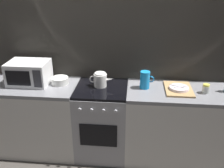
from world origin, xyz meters
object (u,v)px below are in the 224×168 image
object	(u,v)px
spice_jar	(206,89)
kettle	(100,80)
mixing_bowl	(60,81)
dish_pile	(179,89)
pitcher	(145,80)
microwave	(29,73)
stove_unit	(102,121)

from	to	relation	value
spice_jar	kettle	bearing A→B (deg)	176.57
mixing_bowl	dish_pile	world-z (taller)	mixing_bowl
kettle	mixing_bowl	distance (m)	0.49
mixing_bowl	pitcher	bearing A→B (deg)	-1.31
microwave	dish_pile	size ratio (longest dim) A/B	1.15
mixing_bowl	pitcher	world-z (taller)	pitcher
stove_unit	spice_jar	bearing A→B (deg)	-1.50
stove_unit	microwave	xyz separation A→B (m)	(-0.86, 0.04, 0.59)
kettle	spice_jar	size ratio (longest dim) A/B	2.71
spice_jar	mixing_bowl	bearing A→B (deg)	176.79
microwave	spice_jar	distance (m)	2.02
stove_unit	dish_pile	world-z (taller)	dish_pile
pitcher	dish_pile	size ratio (longest dim) A/B	0.50
kettle	pitcher	size ratio (longest dim) A/B	1.42
kettle	stove_unit	bearing A→B (deg)	-69.28
microwave	kettle	world-z (taller)	microwave
pitcher	dish_pile	bearing A→B (deg)	-3.38
microwave	kettle	size ratio (longest dim) A/B	1.62
pitcher	stove_unit	bearing A→B (deg)	-175.40
mixing_bowl	microwave	bearing A→B (deg)	-176.44
stove_unit	mixing_bowl	world-z (taller)	mixing_bowl
kettle	dish_pile	xyz separation A→B (m)	(0.89, -0.02, -0.06)
kettle	microwave	bearing A→B (deg)	179.99
kettle	spice_jar	bearing A→B (deg)	-3.43
mixing_bowl	spice_jar	distance (m)	1.66
stove_unit	spice_jar	xyz separation A→B (m)	(1.16, -0.03, 0.50)
microwave	spice_jar	world-z (taller)	microwave
stove_unit	spice_jar	size ratio (longest dim) A/B	8.57
dish_pile	stove_unit	bearing A→B (deg)	-178.86
pitcher	mixing_bowl	bearing A→B (deg)	178.69
microwave	mixing_bowl	size ratio (longest dim) A/B	2.30
microwave	mixing_bowl	world-z (taller)	microwave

